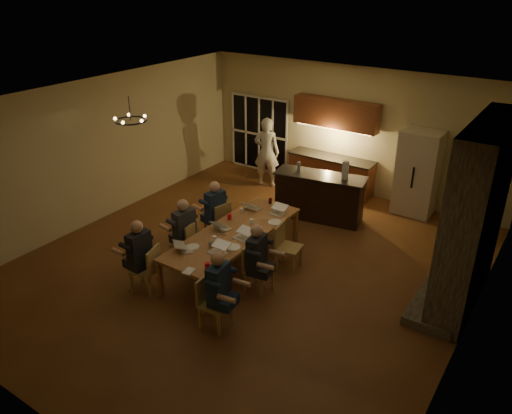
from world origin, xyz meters
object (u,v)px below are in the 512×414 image
object	(u,v)px
person_right_near	(219,291)
mug_front	(215,239)
laptop_f	(277,209)
standing_person	(267,152)
bar_bottle	(299,167)
chair_right_far	(289,247)
chandelier	(131,121)
chair_left_near	(145,269)
person_left_far	(216,212)
plate_far	(275,222)
laptop_b	(218,247)
can_right	(259,227)
refrigerator	(418,173)
laptop_d	(242,233)
mug_mid	(252,221)
chair_right_near	(215,304)
person_left_near	(140,256)
redcup_near	(207,266)
bar_island	(319,197)
chair_left_far	(217,221)
person_left_mid	(185,232)
mug_back	(241,210)
can_silver	(210,244)
plate_near	(233,247)
laptop_c	(223,223)
can_cola	(270,201)
plate_left	(193,247)
bar_blender	(345,170)
laptop_e	(253,204)
laptop_a	(186,244)
chair_right_mid	(259,270)
chair_left_mid	(184,242)

from	to	relation	value
person_right_near	mug_front	xyz separation A→B (m)	(-0.97, 1.13, 0.11)
person_right_near	laptop_f	xyz separation A→B (m)	(-0.61, 2.71, 0.17)
standing_person	bar_bottle	xyz separation A→B (m)	(1.58, -1.12, 0.28)
chair_right_far	chandelier	size ratio (longest dim) A/B	1.50
chair_left_near	person_left_far	size ratio (longest dim) A/B	0.64
laptop_f	plate_far	world-z (taller)	laptop_f
chair_left_near	chandelier	bearing A→B (deg)	-149.97
laptop_b	can_right	bearing A→B (deg)	85.21
refrigerator	laptop_b	xyz separation A→B (m)	(-1.87, -5.10, -0.14)
laptop_d	mug_mid	size ratio (longest dim) A/B	3.20
chair_left_near	chair_right_near	xyz separation A→B (m)	(1.67, -0.10, 0.00)
chair_left_near	person_left_near	bearing A→B (deg)	-98.53
mug_front	redcup_near	xyz separation A→B (m)	(0.49, -0.81, 0.01)
person_left_far	can_right	world-z (taller)	person_left_far
chair_right_far	bar_island	bearing A→B (deg)	5.39
chandelier	bar_bottle	distance (m)	3.98
chair_left_far	person_left_mid	xyz separation A→B (m)	(0.09, -1.11, 0.24)
refrigerator	mug_back	size ratio (longest dim) A/B	20.00
mug_back	can_silver	bearing A→B (deg)	-76.22
refrigerator	plate_near	distance (m)	5.12
mug_mid	plate_far	bearing A→B (deg)	39.37
laptop_b	chair_right_near	bearing A→B (deg)	-54.14
chair_left_far	mug_front	distance (m)	1.46
person_right_near	person_left_mid	world-z (taller)	same
laptop_b	bar_island	bearing A→B (deg)	88.20
person_right_near	mug_front	world-z (taller)	person_right_near
can_right	laptop_c	bearing A→B (deg)	-150.03
chandelier	plate_near	distance (m)	2.97
chair_left_far	bar_bottle	bearing A→B (deg)	169.72
chair_left_near	mug_mid	bearing A→B (deg)	138.77
can_cola	plate_left	xyz separation A→B (m)	(-0.15, -2.34, -0.05)
person_right_near	laptop_f	distance (m)	2.78
bar_blender	laptop_e	bearing A→B (deg)	-135.57
person_right_near	refrigerator	bearing A→B (deg)	-18.87
can_silver	redcup_near	bearing A→B (deg)	-54.60
person_left_near	can_cola	bearing A→B (deg)	168.29
chair_right_near	person_left_far	world-z (taller)	person_left_far
bar_blender	mug_mid	bearing A→B (deg)	-121.31
plate_left	bar_bottle	size ratio (longest dim) A/B	0.99
mug_front	laptop_a	bearing A→B (deg)	-112.57
chair_right_near	plate_far	world-z (taller)	chair_right_near
person_left_mid	bar_blender	size ratio (longest dim) A/B	3.41
chair_right_mid	chair_left_far	bearing A→B (deg)	58.84
plate_left	plate_far	distance (m)	1.78
laptop_b	chair_left_mid	bearing A→B (deg)	163.05
person_left_far	laptop_e	distance (m)	0.80
can_silver	bar_bottle	bearing A→B (deg)	91.83
standing_person	plate_near	bearing A→B (deg)	97.89
can_silver	person_left_mid	bearing A→B (deg)	162.92
redcup_near	plate_far	size ratio (longest dim) A/B	0.44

